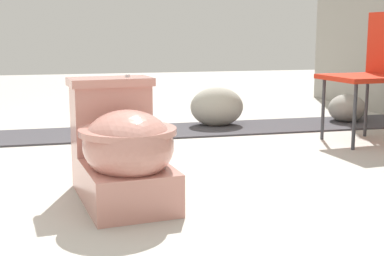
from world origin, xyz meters
TOP-DOWN VIEW (x-y plane):
  - ground_plane at (0.00, 0.00)m, footprint 14.00×14.00m
  - gravel_strip at (-1.35, 0.50)m, footprint 0.56×8.00m
  - toilet at (0.18, 0.05)m, footprint 0.67×0.45m
  - folding_chair_left at (-0.68, 1.78)m, footprint 0.48×0.48m
  - boulder_near at (-1.41, 2.02)m, footprint 0.44×0.44m
  - boulder_far at (-1.48, 0.96)m, footprint 0.34×0.42m

SIDE VIEW (x-z plane):
  - ground_plane at x=0.00m, z-range 0.00..0.00m
  - gravel_strip at x=-1.35m, z-range 0.00..0.01m
  - boulder_near at x=-1.41m, z-range 0.00..0.22m
  - boulder_far at x=-1.48m, z-range 0.00..0.30m
  - toilet at x=0.18m, z-range -0.04..0.48m
  - folding_chair_left at x=-0.68m, z-range 0.09..0.93m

